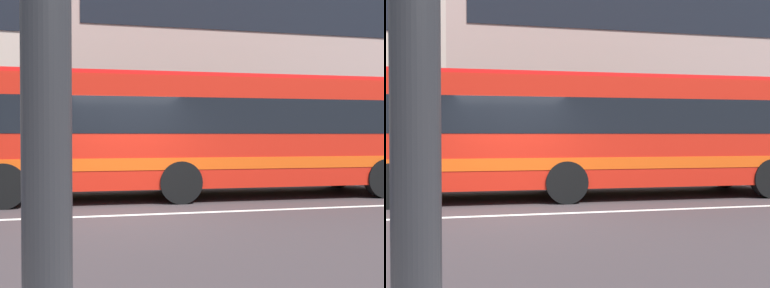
# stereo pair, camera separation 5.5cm
# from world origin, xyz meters

# --- Properties ---
(ground_plane) EXTENTS (160.00, 160.00, 0.00)m
(ground_plane) POSITION_xyz_m (0.00, 0.00, 0.00)
(ground_plane) COLOR #3B3233
(lane_centre_line) EXTENTS (60.00, 0.16, 0.01)m
(lane_centre_line) POSITION_xyz_m (0.00, 0.00, 0.00)
(lane_centre_line) COLOR silver
(lane_centre_line) RESTS_ON ground_plane
(hedge_row_far) EXTENTS (12.58, 1.10, 0.84)m
(hedge_row_far) POSITION_xyz_m (2.41, 6.21, 0.42)
(hedge_row_far) COLOR #26481E
(hedge_row_far) RESTS_ON ground_plane
(apartment_block_right) EXTENTS (19.99, 9.67, 12.53)m
(apartment_block_right) POSITION_xyz_m (7.96, 13.95, 6.27)
(apartment_block_right) COLOR tan
(apartment_block_right) RESTS_ON ground_plane
(transit_bus) EXTENTS (11.27, 2.85, 3.12)m
(transit_bus) POSITION_xyz_m (2.01, 2.43, 1.72)
(transit_bus) COLOR red
(transit_bus) RESTS_ON ground_plane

